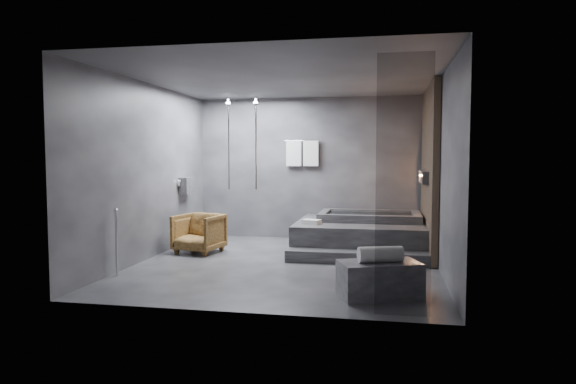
# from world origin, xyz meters

# --- Properties ---
(room) EXTENTS (5.00, 5.04, 2.82)m
(room) POSITION_xyz_m (0.40, 0.24, 1.73)
(room) COLOR #28282A
(room) RESTS_ON ground
(tub_deck) EXTENTS (2.20, 2.00, 0.50)m
(tub_deck) POSITION_xyz_m (1.05, 1.45, 0.25)
(tub_deck) COLOR #2C2C2F
(tub_deck) RESTS_ON ground
(tub_step) EXTENTS (2.20, 0.36, 0.18)m
(tub_step) POSITION_xyz_m (1.05, 0.27, 0.09)
(tub_step) COLOR #2C2C2F
(tub_step) RESTS_ON ground
(concrete_bench) EXTENTS (1.04, 0.80, 0.42)m
(concrete_bench) POSITION_xyz_m (1.42, -1.62, 0.21)
(concrete_bench) COLOR #37373A
(concrete_bench) RESTS_ON ground
(driftwood_chair) EXTENTS (0.84, 0.86, 0.66)m
(driftwood_chair) POSITION_xyz_m (-1.65, 0.64, 0.33)
(driftwood_chair) COLOR #442A11
(driftwood_chair) RESTS_ON ground
(rolled_towel) EXTENTS (0.55, 0.33, 0.19)m
(rolled_towel) POSITION_xyz_m (1.42, -1.64, 0.51)
(rolled_towel) COLOR white
(rolled_towel) RESTS_ON concrete_bench
(deck_towel) EXTENTS (0.33, 0.28, 0.08)m
(deck_towel) POSITION_xyz_m (0.26, 0.91, 0.54)
(deck_towel) COLOR silver
(deck_towel) RESTS_ON tub_deck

